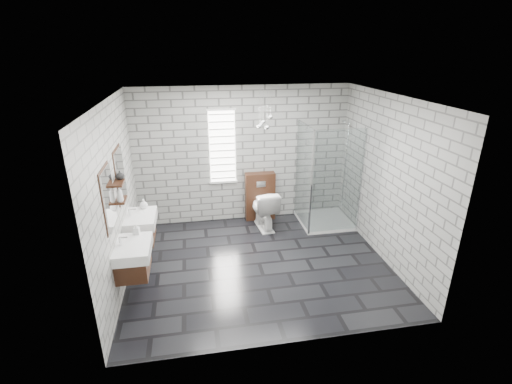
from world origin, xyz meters
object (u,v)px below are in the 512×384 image
object	(u,v)px
shower_enclosure	(323,202)
vanity_right	(138,221)
cistern_panel	(260,196)
vanity_left	(130,250)
toilet	(264,209)

from	to	relation	value
shower_enclosure	vanity_right	bearing A→B (deg)	-167.29
cistern_panel	vanity_left	bearing A→B (deg)	-135.15
toilet	vanity_left	bearing A→B (deg)	33.04
cistern_panel	toilet	distance (m)	0.42
shower_enclosure	toilet	bearing A→B (deg)	174.54
vanity_left	cistern_panel	bearing A→B (deg)	44.85
vanity_left	shower_enclosure	size ratio (longest dim) A/B	0.77
vanity_left	toilet	bearing A→B (deg)	39.13
vanity_left	toilet	distance (m)	2.91
vanity_left	cistern_panel	size ratio (longest dim) A/B	1.57
shower_enclosure	toilet	distance (m)	1.18
vanity_left	vanity_right	world-z (taller)	same
vanity_right	toilet	size ratio (longest dim) A/B	1.97
cistern_panel	shower_enclosure	xyz separation A→B (m)	(1.17, -0.52, 0.00)
vanity_right	cistern_panel	world-z (taller)	vanity_right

